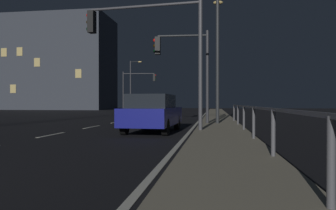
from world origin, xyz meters
name	(u,v)px	position (x,y,z in m)	size (l,w,h in m)	color
ground_plane	(119,122)	(0.00, 17.50, 0.00)	(112.00, 112.00, 0.00)	black
sidewalk_right	(219,122)	(6.42, 17.50, 0.07)	(2.12, 77.00, 0.14)	gray
lane_markings_center	(132,119)	(0.00, 21.00, 0.01)	(0.14, 50.00, 0.01)	silver
lane_edge_line	(201,119)	(5.11, 22.50, 0.01)	(0.14, 53.00, 0.01)	silver
car	(153,113)	(3.59, 10.71, 0.82)	(1.98, 4.46, 1.57)	navy
car_oncoming	(139,106)	(-2.73, 34.57, 0.82)	(2.05, 4.49, 1.57)	navy
traffic_light_far_left	(183,59)	(4.48, 14.77, 3.61)	(3.02, 0.38, 4.98)	#38383D
traffic_light_near_right	(138,83)	(-3.96, 38.60, 3.82)	(4.43, 0.75, 5.39)	#38383D
traffic_light_near_left	(148,37)	(3.39, 10.67, 4.00)	(5.07, 0.67, 5.39)	#4C4C51
street_lamp_far_end	(218,43)	(6.32, 15.05, 4.47)	(0.56, 1.93, 7.18)	#2D3033
street_lamp_median	(132,81)	(-5.96, 43.38, 4.50)	(1.98, 0.97, 7.50)	#38383D
barrier_fence	(254,114)	(7.33, 7.63, 0.88)	(0.09, 19.36, 0.98)	#59595E
building_distant	(58,64)	(-23.32, 54.10, 8.65)	(20.14, 10.57, 17.30)	#3D424C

